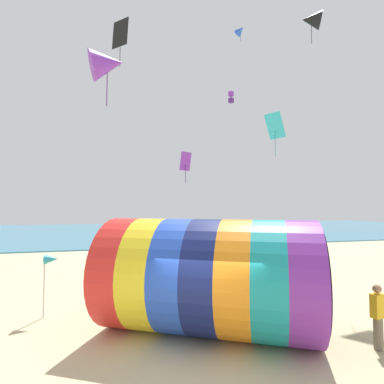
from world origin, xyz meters
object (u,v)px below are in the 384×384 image
Objects in this scene: kite_purple_box at (231,97)px; kite_blue_delta at (240,30)px; beach_flag at (51,262)px; kite_cyan_diamond at (275,126)px; kite_handler at (378,316)px; giant_inflatable_tube at (209,276)px; kite_purple_delta at (107,64)px; kite_black_delta at (311,20)px; kite_black_diamond at (120,34)px; kite_purple_diamond at (186,162)px.

kite_purple_box is 0.57× the size of kite_blue_delta.
kite_cyan_diamond is at bearing 23.03° from beach_flag.
kite_handler is at bearing -104.90° from kite_cyan_diamond.
kite_purple_delta reaches higher than giant_inflatable_tube.
kite_purple_box is at bearing 38.67° from beach_flag.
giant_inflatable_tube is 3.52× the size of kite_purple_delta.
kite_black_delta is 1.00× the size of beach_flag.
kite_cyan_diamond is (9.46, 0.48, -4.28)m from kite_black_diamond.
kite_cyan_diamond is (-1.13, -7.75, -10.87)m from kite_blue_delta.
kite_purple_diamond is at bearing -131.53° from kite_blue_delta.
kite_black_diamond reaches higher than kite_purple_delta.
kite_cyan_diamond is at bearing -98.31° from kite_blue_delta.
giant_inflatable_tube is 4.96× the size of kite_blue_delta.
kite_purple_box is 0.47× the size of kite_purple_diamond.
kite_blue_delta is at bearing 37.84° from kite_black_diamond.
kite_handler is at bearing -25.19° from kite_purple_delta.
kite_blue_delta is (2.80, 4.66, 8.07)m from kite_purple_box.
kite_blue_delta is at bearing 62.83° from giant_inflatable_tube.
kite_cyan_diamond is (-2.44, 0.45, -6.94)m from kite_black_delta.
kite_blue_delta reaches higher than kite_black_delta.
kite_purple_box is 12.89m from kite_purple_delta.
kite_purple_diamond is at bearing 7.32° from kite_black_diamond.
kite_purple_delta reaches higher than beach_flag.
kite_purple_box is (5.09, 10.73, 9.95)m from giant_inflatable_tube.
kite_black_delta is (4.11, -3.53, 4.14)m from kite_purple_box.
giant_inflatable_tube is 7.73m from kite_purple_delta.
kite_purple_delta reaches higher than kite_handler.
kite_black_delta is at bearing -80.92° from kite_blue_delta.
kite_blue_delta is at bearing 58.96° from kite_purple_box.
kite_black_delta is 1.23× the size of kite_purple_diamond.
kite_purple_box is at bearing 48.88° from kite_purple_delta.
kite_blue_delta is at bearing 51.93° from kite_purple_delta.
giant_inflatable_tube is at bearing -142.00° from kite_black_delta.
giant_inflatable_tube is 12.46m from kite_cyan_diamond.
kite_handler is 0.84× the size of kite_purple_delta.
kite_black_delta reaches higher than kite_purple_delta.
kite_purple_box is 7.32m from kite_purple_diamond.
giant_inflatable_tube is 2.79× the size of kite_black_diamond.
kite_purple_delta is at bearing -147.34° from kite_cyan_diamond.
kite_cyan_diamond is at bearing 2.89° from kite_black_diamond.
kite_handler is at bearing -53.68° from kite_black_diamond.
beach_flag is (-14.24, -4.57, -13.90)m from kite_black_delta.
kite_handler is 18.34m from kite_black_delta.
kite_cyan_diamond is (1.67, -3.09, -2.80)m from kite_purple_box.
kite_blue_delta reaches higher than beach_flag.
kite_purple_diamond is at bearing 39.59° from beach_flag.
kite_handler is at bearing -72.32° from kite_purple_diamond.
kite_handler is 0.98× the size of kite_purple_diamond.
kite_purple_delta is at bearing -154.44° from kite_black_delta.
kite_purple_box is at bearing 37.26° from kite_purple_diamond.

